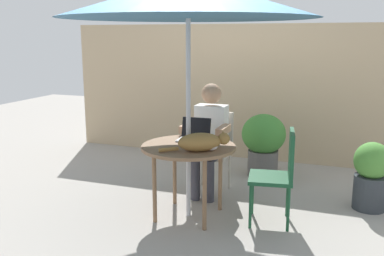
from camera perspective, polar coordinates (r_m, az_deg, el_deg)
ground_plane at (r=4.38m, az=-0.46°, el=-11.43°), size 14.00×14.00×0.00m
fence_back at (r=6.23m, az=6.86°, el=4.68°), size 5.30×0.08×1.91m
patio_table at (r=4.16m, az=-0.47°, el=-3.23°), size 0.90×0.90×0.72m
chair_occupied at (r=4.94m, az=2.84°, el=-2.21°), size 0.40×0.40×0.90m
chair_empty at (r=4.12m, az=11.51°, el=-5.36°), size 0.46×0.46×0.90m
person_seated at (r=4.75m, az=2.30°, el=-0.68°), size 0.48×0.48×1.24m
laptop at (r=4.36m, az=0.36°, el=-0.73°), size 0.31×0.26×0.21m
cat at (r=3.93m, az=1.37°, el=-1.87°), size 0.59×0.38×0.17m
potted_plant_near_fence at (r=4.77m, az=22.50°, el=-5.67°), size 0.36×0.36×0.70m
potted_plant_by_chair at (r=5.50m, az=9.38°, el=-1.70°), size 0.55×0.55×0.79m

